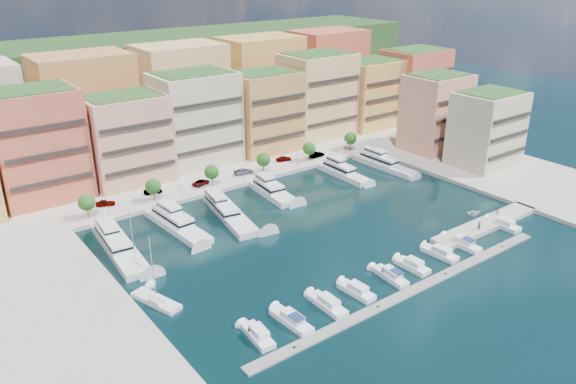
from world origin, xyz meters
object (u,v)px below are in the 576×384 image
lamppost_4 (346,146)px  cruiser_4 (391,276)px  cruiser_5 (413,266)px  lamppost_2 (243,171)px  tree_2 (212,172)px  cruiser_3 (357,291)px  car_4 (284,158)px  person_1 (497,210)px  car_1 (153,191)px  lamppost_1 (180,187)px  tree_0 (86,203)px  yacht_2 (227,210)px  car_5 (317,155)px  tree_1 (153,186)px  cruiser_9 (504,225)px  tree_4 (309,148)px  sailboat_1 (156,301)px  car_0 (105,203)px  person_0 (479,226)px  lamppost_0 (108,205)px  yacht_0 (117,244)px  yacht_3 (271,190)px  sailboat_2 (137,267)px  tree_5 (350,138)px  tree_3 (263,160)px  cruiser_1 (292,321)px  car_3 (244,171)px  car_2 (201,182)px  cruiser_0 (258,336)px  tender_3 (472,211)px  yacht_5 (342,172)px  lamppost_3 (298,158)px  cruiser_7 (462,244)px  tender_2 (475,213)px

lamppost_4 → cruiser_4: size_ratio=0.51×
cruiser_5 → lamppost_2: bearing=93.0°
tree_2 → cruiser_3: 58.36m
car_4 → person_1: 61.02m
car_1 → lamppost_1: bearing=-134.5°
tree_0 → yacht_2: size_ratio=0.22×
lamppost_2 → car_5: 28.07m
tree_1 → cruiser_9: tree_1 is taller
tree_4 → car_4: tree_4 is taller
lamppost_2 → sailboat_1: sailboat_1 is taller
car_0 → person_0: size_ratio=2.27×
lamppost_0 → yacht_0: bearing=-104.7°
yacht_3 → cruiser_9: (30.66, -45.98, -0.66)m
lamppost_2 → yacht_3: 10.36m
lamppost_1 → sailboat_2: bearing=-132.1°
tree_1 → lamppost_4: bearing=-2.2°
tree_5 → cruiser_4: 72.53m
tree_3 → car_4: size_ratio=1.25×
cruiser_1 → car_4: car_4 is taller
tree_0 → car_3: bearing=3.1°
car_2 → cruiser_0: bearing=141.5°
lamppost_4 → yacht_3: size_ratio=0.25×
car_5 → tender_3: bearing=-176.0°
car_3 → yacht_5: bearing=-120.3°
lamppost_3 → car_2: bearing=170.6°
yacht_2 → car_5: (41.01, 16.90, 0.60)m
yacht_3 → cruiser_1: (-28.50, -46.02, -0.64)m
tree_3 → car_2: 18.37m
cruiser_7 → car_4: (-0.07, 62.33, 1.20)m
cruiser_1 → cruiser_3: (14.58, 0.04, -0.02)m
lamppost_2 → car_2: 11.20m
sailboat_1 → car_5: bearing=30.2°
sailboat_2 → car_2: size_ratio=2.67×
yacht_0 → yacht_5: 65.07m
car_1 → yacht_2: bearing=-144.2°
yacht_3 → sailboat_2: sailboat_2 is taller
lamppost_1 → cruiser_4: bearing=-75.2°
cruiser_0 → lamppost_0: bearing=93.1°
tree_3 → cruiser_0: bearing=-125.2°
car_0 → car_5: size_ratio=0.90×
lamppost_1 → cruiser_4: lamppost_1 is taller
yacht_5 → cruiser_4: (-28.49, -45.37, -0.64)m
sailboat_1 → tender_2: (75.06, -10.66, 0.05)m
cruiser_3 → car_0: 66.26m
car_5 → lamppost_1: bearing=91.8°
tree_3 → yacht_2: size_ratio=0.22×
car_0 → tree_5: bearing=-71.7°
lamppost_4 → yacht_3: 35.36m
cruiser_0 → cruiser_9: (65.77, -0.00, -0.00)m
cruiser_9 → car_4: size_ratio=1.65×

